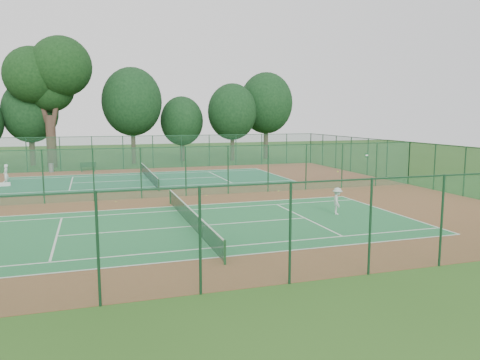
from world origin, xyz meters
name	(u,v)px	position (x,y,z in m)	size (l,w,h in m)	color
ground	(164,197)	(0.00, 0.00, 0.00)	(120.00, 120.00, 0.00)	#264C17
red_pad	(164,197)	(0.00, 0.00, 0.01)	(40.00, 36.00, 0.01)	brown
court_near	(191,226)	(0.00, -9.00, 0.01)	(23.77, 10.97, 0.01)	#216B3B
court_far	(149,180)	(0.00, 9.00, 0.01)	(23.77, 10.97, 0.01)	#1F6441
fence_north	(138,152)	(0.00, 18.00, 1.76)	(40.00, 0.09, 3.50)	#164325
fence_south	(247,237)	(0.00, -18.00, 1.76)	(40.00, 0.09, 3.50)	#1A4E29
fence_east	(409,163)	(20.00, 0.00, 1.76)	(0.09, 36.00, 3.50)	#194D2D
fence_divider	(164,172)	(0.00, 0.00, 1.76)	(40.00, 0.09, 3.50)	#1B5238
tennis_net_near	(191,216)	(0.00, -9.00, 0.54)	(0.10, 12.90, 0.97)	#163E1D
tennis_net_far	(149,174)	(0.00, 9.00, 0.54)	(0.10, 12.90, 0.97)	#153A1B
player_near	(337,201)	(8.58, -8.68, 0.79)	(1.00, 0.57, 1.55)	silver
player_far	(6,174)	(-11.38, 9.67, 0.85)	(0.61, 0.40, 1.67)	white
trash_bin	(51,168)	(-8.56, 17.60, 0.45)	(0.49, 0.49, 0.88)	slate
bench	(88,167)	(-5.08, 17.02, 0.50)	(1.58, 0.66, 0.95)	black
kit_bag	(5,184)	(-11.38, 8.89, 0.16)	(0.78, 0.29, 0.29)	white
stray_ball_a	(207,195)	(2.91, -0.41, 0.04)	(0.06, 0.06, 0.06)	yellow
stray_ball_b	(279,191)	(8.46, -0.20, 0.05)	(0.07, 0.07, 0.07)	#C0E134
stray_ball_c	(116,202)	(-3.30, -0.94, 0.04)	(0.07, 0.07, 0.07)	#C9D732
big_tree	(49,75)	(-8.66, 22.46, 9.86)	(9.07, 6.64, 13.93)	#37271E
evergreen_row	(138,163)	(0.50, 24.25, 0.00)	(39.00, 5.00, 12.00)	black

